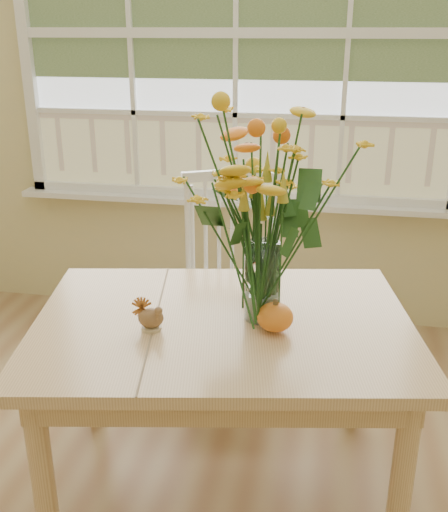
# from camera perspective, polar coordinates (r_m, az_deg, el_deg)

# --- Properties ---
(wall_back) EXTENTS (4.00, 0.02, 2.70)m
(wall_back) POSITION_cam_1_polar(r_m,az_deg,el_deg) (3.21, 1.22, 16.92)
(wall_back) COLOR beige
(wall_back) RESTS_ON floor
(window) EXTENTS (2.42, 0.12, 1.74)m
(window) POSITION_cam_1_polar(r_m,az_deg,el_deg) (3.16, 1.13, 20.15)
(window) COLOR silver
(window) RESTS_ON wall_back
(dining_table) EXTENTS (1.39, 1.10, 0.67)m
(dining_table) POSITION_cam_1_polar(r_m,az_deg,el_deg) (2.04, -0.10, -8.37)
(dining_table) COLOR tan
(dining_table) RESTS_ON floor
(windsor_chair) EXTENTS (0.50, 0.49, 0.96)m
(windsor_chair) POSITION_cam_1_polar(r_m,az_deg,el_deg) (2.70, 0.74, -1.64)
(windsor_chair) COLOR white
(windsor_chair) RESTS_ON floor
(flower_vase) EXTENTS (0.55, 0.55, 0.66)m
(flower_vase) POSITION_cam_1_polar(r_m,az_deg,el_deg) (1.87, 3.87, 4.95)
(flower_vase) COLOR white
(flower_vase) RESTS_ON dining_table
(pumpkin) EXTENTS (0.12, 0.12, 0.09)m
(pumpkin) POSITION_cam_1_polar(r_m,az_deg,el_deg) (1.91, 4.88, -5.95)
(pumpkin) COLOR orange
(pumpkin) RESTS_ON dining_table
(turkey_figurine) EXTENTS (0.09, 0.07, 0.10)m
(turkey_figurine) POSITION_cam_1_polar(r_m,az_deg,el_deg) (1.93, -6.98, -5.89)
(turkey_figurine) COLOR #CCB78C
(turkey_figurine) RESTS_ON dining_table
(dark_gourd) EXTENTS (0.13, 0.09, 0.08)m
(dark_gourd) POSITION_cam_1_polar(r_m,az_deg,el_deg) (2.15, 2.84, -2.89)
(dark_gourd) COLOR #38160F
(dark_gourd) RESTS_ON dining_table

